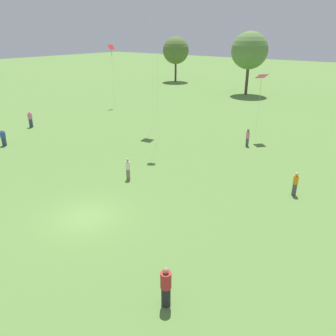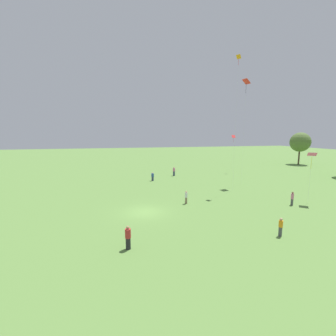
# 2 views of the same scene
# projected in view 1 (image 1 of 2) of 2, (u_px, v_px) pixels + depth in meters

# --- Properties ---
(ground_plane) EXTENTS (240.00, 240.00, 0.00)m
(ground_plane) POSITION_uv_depth(u_px,v_px,m) (86.00, 217.00, 19.22)
(ground_plane) COLOR #5B843D
(tree_0) EXTENTS (5.47, 5.47, 9.09)m
(tree_0) POSITION_uv_depth(u_px,v_px,m) (176.00, 50.00, 68.75)
(tree_0) COLOR brown
(tree_0) RESTS_ON ground_plane
(tree_1) EXTENTS (6.00, 6.00, 10.18)m
(tree_1) POSITION_uv_depth(u_px,v_px,m) (250.00, 51.00, 53.75)
(tree_1) COLOR brown
(tree_1) RESTS_ON ground_plane
(person_0) EXTENTS (0.36, 0.36, 1.62)m
(person_0) POSITION_uv_depth(u_px,v_px,m) (295.00, 184.00, 21.54)
(person_0) COLOR #4C4C51
(person_0) RESTS_ON ground_plane
(person_1) EXTENTS (0.50, 0.50, 1.86)m
(person_1) POSITION_uv_depth(u_px,v_px,m) (30.00, 119.00, 36.97)
(person_1) COLOR #333D5B
(person_1) RESTS_ON ground_plane
(person_3) EXTENTS (0.55, 0.55, 1.61)m
(person_3) POSITION_uv_depth(u_px,v_px,m) (3.00, 138.00, 30.98)
(person_3) COLOR #333D5B
(person_3) RESTS_ON ground_plane
(person_4) EXTENTS (0.40, 0.40, 1.64)m
(person_4) POSITION_uv_depth(u_px,v_px,m) (128.00, 169.00, 23.86)
(person_4) COLOR #847056
(person_4) RESTS_ON ground_plane
(person_5) EXTENTS (0.49, 0.49, 1.83)m
(person_5) POSITION_uv_depth(u_px,v_px,m) (166.00, 287.00, 12.73)
(person_5) COLOR #232328
(person_5) RESTS_ON ground_plane
(person_6) EXTENTS (0.37, 0.37, 1.67)m
(person_6) POSITION_uv_depth(u_px,v_px,m) (248.00, 137.00, 30.85)
(person_6) COLOR #4C4C51
(person_6) RESTS_ON ground_plane
(kite_4) EXTENTS (0.62, 0.83, 8.40)m
(kite_4) POSITION_uv_depth(u_px,v_px,m) (111.00, 50.00, 45.10)
(kite_4) COLOR red
(kite_4) RESTS_ON ground_plane
(kite_5) EXTENTS (1.30, 1.31, 6.39)m
(kite_5) POSITION_uv_depth(u_px,v_px,m) (262.00, 78.00, 31.06)
(kite_5) COLOR #E54C99
(kite_5) RESTS_ON ground_plane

